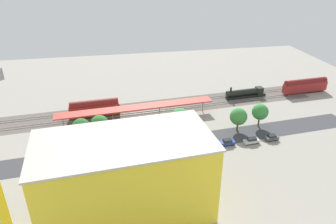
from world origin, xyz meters
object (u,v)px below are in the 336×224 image
street_tree_3 (260,112)px  street_tree_4 (180,118)px  box_truck_1 (162,161)px  street_tree_0 (100,124)px  box_truck_0 (155,164)px  platform_canopy_near (136,108)px  street_tree_2 (81,128)px  parked_car_2 (227,142)px  passenger_coach (305,85)px  parked_car_4 (184,147)px  traffic_light (196,121)px  parked_car_1 (252,141)px  parked_car_3 (203,145)px  parked_car_0 (272,138)px  freight_coach_far (95,108)px  street_tree_1 (238,117)px  locomotive (246,93)px  construction_building (126,177)px

street_tree_3 → street_tree_4: (26.10, -0.23, 0.11)m
box_truck_1 → street_tree_0: (15.73, -15.85, 4.10)m
street_tree_3 → box_truck_0: bearing=24.7°
platform_canopy_near → street_tree_2: (17.03, 13.73, 1.56)m
platform_canopy_near → parked_car_2: size_ratio=11.77×
passenger_coach → parked_car_4: passenger_coach is taller
box_truck_0 → street_tree_2: street_tree_2 is taller
box_truck_0 → traffic_light: 22.15m
parked_car_1 → parked_car_3: size_ratio=1.11×
parked_car_1 → street_tree_2: 49.71m
parked_car_0 → street_tree_4: (26.20, -9.12, 4.51)m
freight_coach_far → box_truck_1: (-17.75, 33.02, -1.52)m
street_tree_0 → street_tree_2: street_tree_2 is taller
parked_car_1 → parked_car_2: (7.38, -0.51, 0.02)m
freight_coach_far → street_tree_1: 48.25m
parked_car_4 → street_tree_2: size_ratio=0.54×
street_tree_1 → street_tree_4: (18.23, -1.62, 0.36)m
street_tree_1 → street_tree_4: bearing=-5.1°
locomotive → passenger_coach: bearing=180.0°
street_tree_4 → parked_car_0: bearing=160.8°
construction_building → box_truck_1: 18.68m
parked_car_4 → street_tree_0: street_tree_0 is taller
parked_car_2 → parked_car_4: (13.05, 0.20, -0.00)m
street_tree_3 → traffic_light: bearing=2.3°
parked_car_4 → street_tree_1: street_tree_1 is taller
passenger_coach → street_tree_3: size_ratio=2.45×
traffic_light → box_truck_0: bearing=46.6°
parked_car_2 → traffic_light: size_ratio=0.68×
parked_car_0 → street_tree_0: (50.38, -9.03, 5.01)m
construction_building → passenger_coach: bearing=-149.6°
locomotive → box_truck_1: 55.80m
box_truck_1 → street_tree_2: street_tree_2 is taller
parked_car_4 → street_tree_0: bearing=-21.8°
parked_car_2 → traffic_light: bearing=-47.4°
parked_car_3 → parked_car_4: (5.69, 0.26, 0.08)m
street_tree_0 → locomotive: bearing=-157.9°
freight_coach_far → parked_car_0: (-52.40, 26.21, -2.42)m
locomotive → street_tree_0: bearing=22.1°
traffic_light → parked_car_2: bearing=132.6°
box_truck_0 → parked_car_3: bearing=-152.4°
parked_car_3 → street_tree_4: bearing=-62.6°
street_tree_1 → parked_car_0: bearing=136.8°
platform_canopy_near → street_tree_0: size_ratio=6.27×
parked_car_3 → street_tree_3: size_ratio=0.56×
street_tree_3 → traffic_light: size_ratio=1.17×
platform_canopy_near → street_tree_0: 17.22m
street_tree_2 → traffic_light: 33.98m
street_tree_4 → parked_car_4: bearing=84.1°
street_tree_0 → street_tree_4: 24.18m
street_tree_0 → street_tree_2: (5.12, 1.37, 0.08)m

